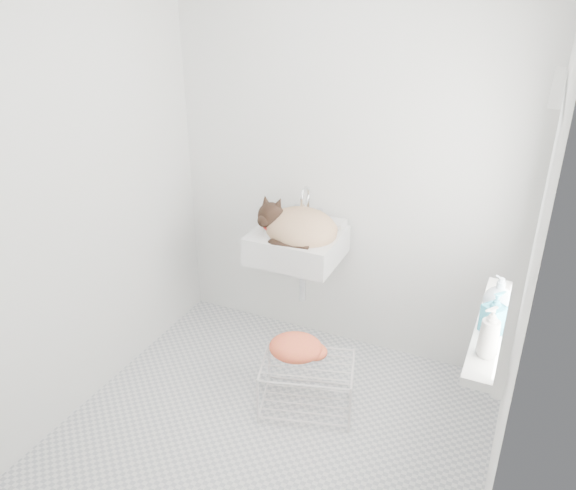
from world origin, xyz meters
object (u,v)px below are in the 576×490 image
at_px(wire_rack, 307,385).
at_px(bottle_a, 486,355).
at_px(bottle_c, 496,312).
at_px(bottle_b, 491,332).
at_px(cat, 298,227).
at_px(sink, 297,232).

bearing_deg(wire_rack, bottle_a, -18.92).
bearing_deg(bottle_c, bottle_b, -90.00).
relative_size(cat, bottle_c, 2.80).
distance_m(cat, bottle_b, 1.32).
height_order(cat, bottle_a, cat).
relative_size(cat, wire_rack, 0.98).
xyz_separation_m(sink, cat, (0.01, -0.02, 0.04)).
distance_m(wire_rack, bottle_a, 1.19).
xyz_separation_m(sink, bottle_c, (1.19, -0.43, 0.00)).
relative_size(bottle_a, bottle_b, 0.99).
bearing_deg(wire_rack, sink, 120.16).
distance_m(bottle_a, bottle_b, 0.18).
height_order(wire_rack, bottle_c, bottle_c).
bearing_deg(sink, bottle_a, -33.60).
distance_m(sink, bottle_b, 1.34).
distance_m(bottle_a, bottle_c, 0.36).
xyz_separation_m(bottle_b, bottle_c, (0.00, 0.18, 0.00)).
bearing_deg(bottle_b, bottle_c, 90.00).
distance_m(cat, wire_rack, 0.91).
bearing_deg(bottle_b, wire_rack, 171.87).
bearing_deg(bottle_a, bottle_b, 90.00).
distance_m(sink, bottle_c, 1.27).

